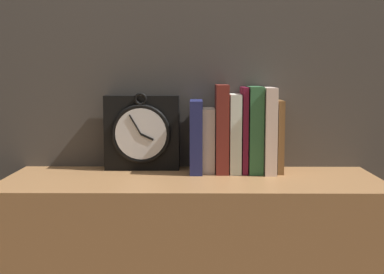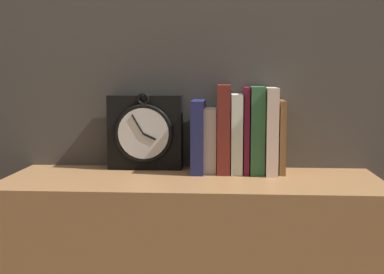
# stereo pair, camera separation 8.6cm
# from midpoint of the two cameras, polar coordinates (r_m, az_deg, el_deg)

# --- Properties ---
(wall_back) EXTENTS (6.00, 0.05, 2.60)m
(wall_back) POSITION_cam_midpoint_polar(r_m,az_deg,el_deg) (1.69, 2.00, 14.38)
(wall_back) COLOR #47423D
(wall_back) RESTS_ON ground_plane
(clock) EXTENTS (0.23, 0.08, 0.23)m
(clock) POSITION_cam_midpoint_polar(r_m,az_deg,el_deg) (1.63, -3.52, 0.51)
(clock) COLOR black
(clock) RESTS_ON bookshelf
(book_slot0_navy) EXTENTS (0.04, 0.15, 0.21)m
(book_slot0_navy) POSITION_cam_midpoint_polar(r_m,az_deg,el_deg) (1.58, 2.22, 0.08)
(book_slot0_navy) COLOR navy
(book_slot0_navy) RESTS_ON bookshelf
(book_slot1_cream) EXTENTS (0.04, 0.13, 0.19)m
(book_slot1_cream) POSITION_cam_midpoint_polar(r_m,az_deg,el_deg) (1.59, 3.54, -0.32)
(book_slot1_cream) COLOR beige
(book_slot1_cream) RESTS_ON bookshelf
(book_slot2_maroon) EXTENTS (0.04, 0.14, 0.26)m
(book_slot2_maroon) POSITION_cam_midpoint_polar(r_m,az_deg,el_deg) (1.58, 4.98, 0.89)
(book_slot2_maroon) COLOR maroon
(book_slot2_maroon) RESTS_ON bookshelf
(book_slot3_white) EXTENTS (0.03, 0.14, 0.23)m
(book_slot3_white) POSITION_cam_midpoint_polar(r_m,az_deg,el_deg) (1.58, 6.34, 0.39)
(book_slot3_white) COLOR silver
(book_slot3_white) RESTS_ON bookshelf
(book_slot4_maroon) EXTENTS (0.02, 0.14, 0.25)m
(book_slot4_maroon) POSITION_cam_midpoint_polar(r_m,az_deg,el_deg) (1.58, 7.34, 0.75)
(book_slot4_maroon) COLOR maroon
(book_slot4_maroon) RESTS_ON bookshelf
(book_slot5_green) EXTENTS (0.04, 0.14, 0.25)m
(book_slot5_green) POSITION_cam_midpoint_polar(r_m,az_deg,el_deg) (1.58, 8.48, 0.77)
(book_slot5_green) COLOR #32693E
(book_slot5_green) RESTS_ON bookshelf
(book_slot6_cream) EXTENTS (0.03, 0.16, 0.25)m
(book_slot6_cream) POSITION_cam_midpoint_polar(r_m,az_deg,el_deg) (1.58, 9.94, 0.68)
(book_slot6_cream) COLOR beige
(book_slot6_cream) RESTS_ON bookshelf
(book_slot7_brown) EXTENTS (0.02, 0.13, 0.21)m
(book_slot7_brown) POSITION_cam_midpoint_polar(r_m,az_deg,el_deg) (1.60, 11.00, 0.05)
(book_slot7_brown) COLOR brown
(book_slot7_brown) RESTS_ON bookshelf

